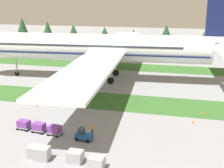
% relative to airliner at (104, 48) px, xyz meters
% --- Properties ---
extents(grass_strip_near, '(320.00, 10.88, 0.01)m').
position_rel_airliner_xyz_m(grass_strip_near, '(12.35, -17.05, -8.47)').
color(grass_strip_near, '#336028').
rests_on(grass_strip_near, ground).
extents(grass_strip_far, '(320.00, 10.88, 0.01)m').
position_rel_airliner_xyz_m(grass_strip_far, '(12.35, 16.71, -8.47)').
color(grass_strip_far, '#336028').
rests_on(grass_strip_far, ground).
extents(airliner, '(69.07, 84.98, 23.63)m').
position_rel_airliner_xyz_m(airliner, '(0.00, 0.00, 0.00)').
color(airliner, white).
rests_on(airliner, ground).
extents(baggage_tug, '(2.75, 1.63, 1.97)m').
position_rel_airliner_xyz_m(baggage_tug, '(6.57, -35.72, -7.66)').
color(baggage_tug, '#1E4C8E').
rests_on(baggage_tug, ground).
extents(cargo_dolly_lead, '(2.38, 1.77, 1.55)m').
position_rel_airliner_xyz_m(cargo_dolly_lead, '(1.58, -35.07, -7.55)').
color(cargo_dolly_lead, '#A3A3A8').
rests_on(cargo_dolly_lead, ground).
extents(cargo_dolly_second, '(2.38, 1.77, 1.55)m').
position_rel_airliner_xyz_m(cargo_dolly_second, '(-1.29, -34.69, -7.55)').
color(cargo_dolly_second, '#A3A3A8').
rests_on(cargo_dolly_second, ground).
extents(cargo_dolly_third, '(2.38, 1.77, 1.55)m').
position_rel_airliner_xyz_m(cargo_dolly_third, '(-4.17, -34.32, -7.55)').
color(cargo_dolly_third, '#A3A3A8').
rests_on(cargo_dolly_third, ground).
extents(ground_crew_marshaller, '(0.36, 0.56, 1.74)m').
position_rel_airliner_xyz_m(ground_crew_marshaller, '(7.18, -33.33, -7.53)').
color(ground_crew_marshaller, black).
rests_on(ground_crew_marshaller, ground).
extents(uld_container_0, '(2.05, 1.67, 1.77)m').
position_rel_airliner_xyz_m(uld_container_0, '(3.17, -42.50, -7.59)').
color(uld_container_0, '#A3A3A8').
rests_on(uld_container_0, ground).
extents(uld_container_1, '(2.02, 1.63, 1.58)m').
position_rel_airliner_xyz_m(uld_container_1, '(2.03, -42.10, -7.68)').
color(uld_container_1, '#A3A3A8').
rests_on(uld_container_1, ground).
extents(uld_container_2, '(2.11, 1.74, 1.56)m').
position_rel_airliner_xyz_m(uld_container_2, '(10.78, -42.85, -7.69)').
color(uld_container_2, '#A3A3A8').
rests_on(uld_container_2, ground).
extents(uld_container_3, '(2.04, 1.65, 1.54)m').
position_rel_airliner_xyz_m(uld_container_3, '(7.64, -42.02, -7.70)').
color(uld_container_3, '#A3A3A8').
rests_on(uld_container_3, ground).
extents(taxiway_marker_0, '(0.44, 0.44, 0.58)m').
position_rel_airliner_xyz_m(taxiway_marker_0, '(24.44, -19.96, -8.18)').
color(taxiway_marker_0, orange).
rests_on(taxiway_marker_0, ground).
extents(taxiway_marker_1, '(0.44, 0.44, 0.52)m').
position_rel_airliner_xyz_m(taxiway_marker_1, '(22.71, -24.94, -8.21)').
color(taxiway_marker_1, orange).
rests_on(taxiway_marker_1, ground).
extents(taxiway_marker_2, '(0.44, 0.44, 0.55)m').
position_rel_airliner_xyz_m(taxiway_marker_2, '(1.72, -23.34, -8.20)').
color(taxiway_marker_2, orange).
rests_on(taxiway_marker_2, ground).
extents(taxiway_marker_3, '(0.44, 0.44, 0.69)m').
position_rel_airliner_xyz_m(taxiway_marker_3, '(-7.36, -23.85, -8.13)').
color(taxiway_marker_3, orange).
rests_on(taxiway_marker_3, ground).
extents(distant_tree_line, '(164.73, 10.20, 12.23)m').
position_rel_airliner_xyz_m(distant_tree_line, '(4.62, 52.93, -1.78)').
color(distant_tree_line, '#4C3823').
rests_on(distant_tree_line, ground).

